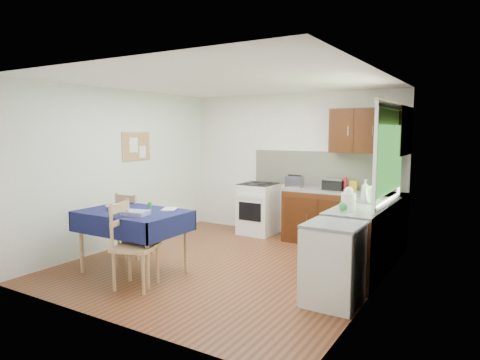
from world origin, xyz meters
The scene contains 33 objects.
floor centered at (0.00, 0.00, 0.00)m, with size 4.20×4.20×0.00m, color #512815.
ceiling centered at (0.00, 0.00, 2.50)m, with size 4.00×4.20×0.02m, color white.
wall_back centered at (0.00, 2.10, 1.25)m, with size 4.00×0.02×2.50m, color silver.
wall_front centered at (0.00, -2.10, 1.25)m, with size 4.00×0.02×2.50m, color silver.
wall_left centered at (-2.00, 0.00, 1.25)m, with size 0.02×4.20×2.50m, color white.
wall_right centered at (2.00, 0.00, 1.25)m, with size 0.02×4.20×2.50m, color silver.
base_cabinets centered at (1.36, 1.26, 0.43)m, with size 1.90×2.30×0.86m.
worktop_back centered at (1.05, 1.80, 0.88)m, with size 1.90×0.60×0.04m, color slate.
worktop_right centered at (1.70, 0.65, 0.88)m, with size 0.60×1.70×0.04m, color slate.
worktop_corner centered at (1.70, 1.80, 0.88)m, with size 0.60×0.60×0.04m, color slate.
splashback centered at (0.65, 2.08, 1.20)m, with size 2.70×0.02×0.60m, color beige.
upper_cabinets centered at (1.52, 1.80, 1.85)m, with size 1.20×0.85×0.70m.
stove centered at (-0.50, 1.80, 0.46)m, with size 0.60×0.61×0.92m.
window centered at (1.97, 0.70, 1.65)m, with size 0.04×1.48×1.26m.
fridge centered at (1.70, -0.55, 0.44)m, with size 0.58×0.60×0.89m.
corkboard centered at (-1.97, 0.30, 1.60)m, with size 0.04×0.62×0.47m.
dining_table centered at (-0.87, -0.91, 0.72)m, with size 1.36×0.92×0.82m.
chair_far centered at (-1.41, -0.38, 0.51)m, with size 0.45×0.45×0.96m.
chair_near centered at (-0.50, -1.31, 0.55)m, with size 0.57×0.57×1.04m.
toaster centered at (0.22, 1.76, 1.00)m, with size 0.28×0.17×0.21m.
sandwich_press centered at (0.89, 1.82, 0.99)m, with size 0.33×0.29×0.19m.
sauce_bottle centered at (1.09, 1.76, 1.01)m, with size 0.05×0.05×0.22m, color #B60E1D.
yellow_packet centered at (1.19, 1.87, 0.98)m, with size 0.11×0.08×0.15m, color gold.
dish_rack centered at (1.72, 0.89, 0.92)m, with size 0.46×0.35×0.22m.
kettle centered at (1.64, 0.12, 1.03)m, with size 0.17×0.17×0.29m.
cup centered at (1.66, 1.68, 0.95)m, with size 0.13×0.13×0.10m, color white.
soap_bottle_a centered at (1.61, 0.98, 1.05)m, with size 0.11×0.11×0.29m, color white.
soap_bottle_b centered at (1.60, 1.40, 1.00)m, with size 0.09×0.10×0.21m, color #1B43A0.
soap_bottle_c centered at (1.61, 0.08, 0.99)m, with size 0.14×0.14×0.18m, color green.
plate_bowl centered at (-1.11, -0.95, 0.85)m, with size 0.25×0.25×0.06m, color beige.
book centered at (-0.58, -0.66, 0.83)m, with size 0.18×0.24×0.02m, color white.
spice_jar centered at (-0.73, -0.73, 0.87)m, with size 0.05×0.05×0.10m, color green.
tea_towel centered at (-0.63, -1.09, 0.85)m, with size 0.30×0.23×0.05m, color navy.
Camera 1 is at (3.14, -4.85, 1.86)m, focal length 32.00 mm.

